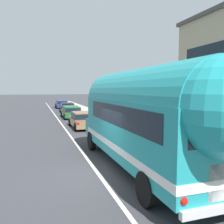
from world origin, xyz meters
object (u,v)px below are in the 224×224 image
at_px(car_second, 71,111).
at_px(car_third, 67,107).
at_px(painted_bus, 147,115).
at_px(car_lead, 83,119).
at_px(car_fourth, 61,104).

bearing_deg(car_second, car_third, 86.63).
xyz_separation_m(car_second, car_third, (0.42, 7.07, 0.01)).
height_order(painted_bus, car_third, painted_bus).
bearing_deg(car_third, painted_bus, -90.34).
bearing_deg(car_second, car_lead, -89.92).
xyz_separation_m(car_lead, car_third, (0.41, 14.50, 0.05)).
bearing_deg(painted_bus, car_fourth, 89.81).
relative_size(car_lead, car_fourth, 1.02).
relative_size(car_lead, car_third, 1.02).
xyz_separation_m(painted_bus, car_fourth, (0.11, 34.27, -1.51)).
xyz_separation_m(painted_bus, car_third, (0.16, 26.46, -1.51)).
bearing_deg(car_lead, car_second, 90.08).
relative_size(car_second, car_third, 1.03).
xyz_separation_m(car_lead, car_second, (-0.01, 7.43, 0.05)).
distance_m(car_lead, car_second, 7.43).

